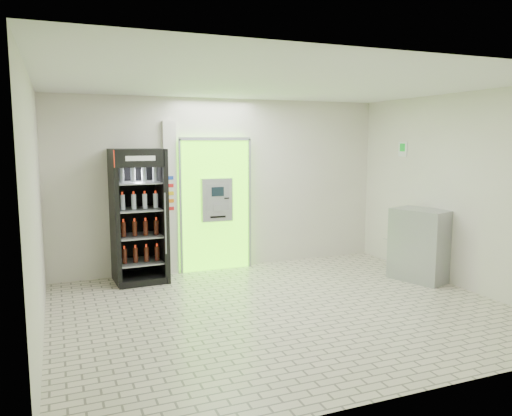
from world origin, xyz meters
TOP-DOWN VIEW (x-y plane):
  - ground at (0.00, 0.00)m, footprint 6.00×6.00m
  - room_shell at (0.00, 0.00)m, footprint 6.00×6.00m
  - atm_assembly at (-0.20, 2.41)m, footprint 1.30×0.24m
  - pillar at (-0.98, 2.45)m, footprint 0.22×0.11m
  - beverage_cooler at (-1.57, 2.14)m, footprint 0.84×0.78m
  - steel_cabinet at (2.70, 0.49)m, footprint 0.86×1.02m
  - exit_sign at (2.99, 1.40)m, footprint 0.02×0.22m

SIDE VIEW (x-z plane):
  - ground at x=0.00m, z-range 0.00..0.00m
  - steel_cabinet at x=2.70m, z-range 0.00..1.17m
  - beverage_cooler at x=-1.57m, z-range -0.04..2.10m
  - atm_assembly at x=-0.20m, z-range 0.01..2.34m
  - pillar at x=-0.98m, z-range 0.00..2.60m
  - room_shell at x=0.00m, z-range -1.16..4.84m
  - exit_sign at x=2.99m, z-range 1.99..2.25m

